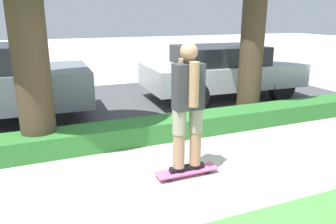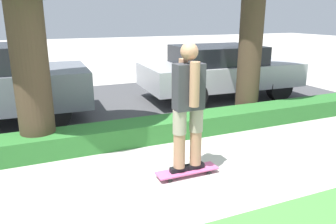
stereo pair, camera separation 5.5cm
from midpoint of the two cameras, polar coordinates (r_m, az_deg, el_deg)
The scene contains 6 objects.
ground_plane at distance 4.58m, azimuth 2.68°, elevation -11.71°, with size 60.00×60.00×0.00m, color #BCB7AD.
street_asphalt at distance 8.33m, azimuth -9.63°, elevation 1.20°, with size 12.91×5.00×0.01m.
hedge_row at distance 5.88m, azimuth -3.91°, elevation -3.32°, with size 12.91×0.60×0.36m.
skateboard at distance 4.68m, azimuth 3.63°, elevation -10.20°, with size 0.89×0.24×0.08m.
skater_person at distance 4.33m, azimuth 3.86°, elevation 1.16°, with size 0.51×0.45×1.76m.
parked_car_middle at distance 8.92m, azimuth 9.44°, elevation 7.19°, with size 4.21×2.09×1.41m.
Camera 1 is at (-1.71, -3.66, 2.16)m, focal length 35.00 mm.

